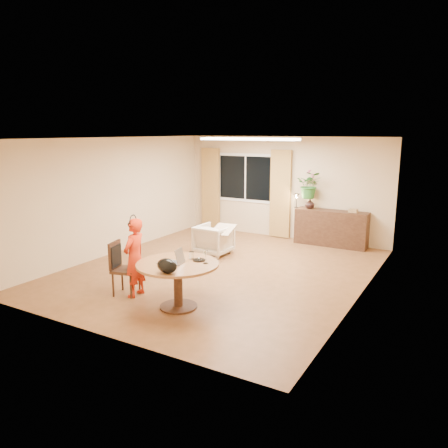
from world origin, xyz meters
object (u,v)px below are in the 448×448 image
dining_table (178,273)px  child (135,258)px  sideboard (331,228)px  armchair (214,240)px  dining_chair (126,268)px

dining_table → child: size_ratio=0.96×
dining_table → sideboard: sideboard is taller
armchair → sideboard: (2.07, 2.06, 0.10)m
dining_chair → child: 0.28m
dining_table → child: 0.93m
dining_chair → child: (0.18, 0.04, 0.21)m
dining_table → armchair: dining_table is taller
dining_table → sideboard: size_ratio=0.74×
dining_table → armchair: bearing=110.8°
child → dining_table: bearing=80.7°
child → sideboard: 5.25m
sideboard → child: bearing=-111.1°
armchair → sideboard: sideboard is taller
dining_table → armchair: (-1.10, 2.89, -0.24)m
child → sideboard: bearing=153.2°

